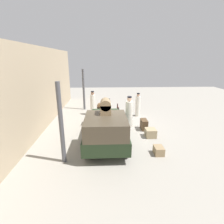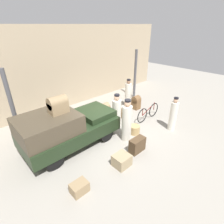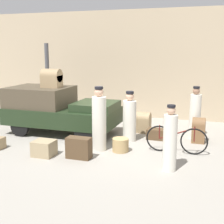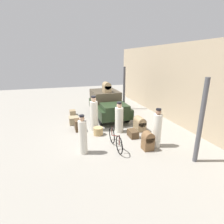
{
  "view_description": "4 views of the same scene",
  "coord_description": "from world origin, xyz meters",
  "px_view_note": "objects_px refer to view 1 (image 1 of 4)",
  "views": [
    {
      "loc": [
        -9.28,
        0.61,
        3.86
      ],
      "look_at": [
        0.2,
        0.2,
        0.95
      ],
      "focal_mm": 28.0,
      "sensor_mm": 36.0,
      "label": 1
    },
    {
      "loc": [
        -4.61,
        -4.91,
        4.49
      ],
      "look_at": [
        0.2,
        0.2,
        0.95
      ],
      "focal_mm": 28.0,
      "sensor_mm": 36.0,
      "label": 2
    },
    {
      "loc": [
        3.26,
        -8.93,
        2.94
      ],
      "look_at": [
        0.2,
        0.2,
        0.95
      ],
      "focal_mm": 50.0,
      "sensor_mm": 36.0,
      "label": 3
    },
    {
      "loc": [
        8.68,
        -2.48,
        3.71
      ],
      "look_at": [
        0.2,
        0.2,
        0.95
      ],
      "focal_mm": 28.0,
      "sensor_mm": 36.0,
      "label": 4
    }
  ],
  "objects_px": {
    "bicycle": "(118,111)",
    "suitcase_tan_flat": "(144,125)",
    "truck": "(106,128)",
    "trunk_barrel_dark": "(89,118)",
    "trunk_wicker_pale": "(101,118)",
    "porter_lifting_near_truck": "(138,106)",
    "wicker_basket": "(126,121)",
    "porter_standing_middle": "(93,104)",
    "trunk_umber_medium": "(159,150)",
    "porter_carrying_trunk": "(129,114)",
    "trunk_on_truck_roof": "(106,107)",
    "suitcase_small_leather": "(151,133)",
    "conductor_in_dark_uniform": "(108,113)",
    "trunk_large_brown": "(100,109)"
  },
  "relations": [
    {
      "from": "truck",
      "to": "trunk_wicker_pale",
      "type": "height_order",
      "value": "truck"
    },
    {
      "from": "bicycle",
      "to": "trunk_barrel_dark",
      "type": "distance_m",
      "value": 2.38
    },
    {
      "from": "conductor_in_dark_uniform",
      "to": "trunk_large_brown",
      "type": "height_order",
      "value": "conductor_in_dark_uniform"
    },
    {
      "from": "trunk_barrel_dark",
      "to": "porter_carrying_trunk",
      "type": "bearing_deg",
      "value": -106.61
    },
    {
      "from": "wicker_basket",
      "to": "porter_lifting_near_truck",
      "type": "bearing_deg",
      "value": -32.38
    },
    {
      "from": "porter_standing_middle",
      "to": "trunk_umber_medium",
      "type": "bearing_deg",
      "value": -150.86
    },
    {
      "from": "porter_lifting_near_truck",
      "to": "trunk_barrel_dark",
      "type": "distance_m",
      "value": 3.58
    },
    {
      "from": "porter_standing_middle",
      "to": "suitcase_small_leather",
      "type": "bearing_deg",
      "value": -140.27
    },
    {
      "from": "wicker_basket",
      "to": "trunk_barrel_dark",
      "type": "bearing_deg",
      "value": 88.43
    },
    {
      "from": "porter_carrying_trunk",
      "to": "porter_lifting_near_truck",
      "type": "height_order",
      "value": "porter_carrying_trunk"
    },
    {
      "from": "bicycle",
      "to": "suitcase_tan_flat",
      "type": "xyz_separation_m",
      "value": [
        -2.44,
        -1.28,
        -0.1
      ]
    },
    {
      "from": "bicycle",
      "to": "porter_lifting_near_truck",
      "type": "relative_size",
      "value": 1.07
    },
    {
      "from": "bicycle",
      "to": "suitcase_tan_flat",
      "type": "distance_m",
      "value": 2.76
    },
    {
      "from": "wicker_basket",
      "to": "trunk_on_truck_roof",
      "type": "bearing_deg",
      "value": 156.07
    },
    {
      "from": "porter_carrying_trunk",
      "to": "porter_standing_middle",
      "type": "xyz_separation_m",
      "value": [
        2.54,
        2.21,
        -0.07
      ]
    },
    {
      "from": "trunk_barrel_dark",
      "to": "trunk_on_truck_roof",
      "type": "distance_m",
      "value": 3.47
    },
    {
      "from": "conductor_in_dark_uniform",
      "to": "bicycle",
      "type": "bearing_deg",
      "value": -24.94
    },
    {
      "from": "porter_standing_middle",
      "to": "porter_lifting_near_truck",
      "type": "relative_size",
      "value": 1.05
    },
    {
      "from": "truck",
      "to": "wicker_basket",
      "type": "xyz_separation_m",
      "value": [
        2.71,
        -1.28,
        -0.67
      ]
    },
    {
      "from": "wicker_basket",
      "to": "porter_standing_middle",
      "type": "xyz_separation_m",
      "value": [
        1.91,
        2.15,
        0.59
      ]
    },
    {
      "from": "porter_carrying_trunk",
      "to": "trunk_barrel_dark",
      "type": "bearing_deg",
      "value": 73.39
    },
    {
      "from": "trunk_barrel_dark",
      "to": "trunk_wicker_pale",
      "type": "xyz_separation_m",
      "value": [
        0.69,
        -0.7,
        -0.2
      ]
    },
    {
      "from": "porter_lifting_near_truck",
      "to": "trunk_on_truck_roof",
      "type": "distance_m",
      "value": 5.1
    },
    {
      "from": "bicycle",
      "to": "porter_standing_middle",
      "type": "height_order",
      "value": "porter_standing_middle"
    },
    {
      "from": "porter_lifting_near_truck",
      "to": "trunk_wicker_pale",
      "type": "relative_size",
      "value": 2.69
    },
    {
      "from": "trunk_barrel_dark",
      "to": "trunk_umber_medium",
      "type": "relative_size",
      "value": 1.43
    },
    {
      "from": "bicycle",
      "to": "porter_lifting_near_truck",
      "type": "bearing_deg",
      "value": -89.86
    },
    {
      "from": "truck",
      "to": "trunk_barrel_dark",
      "type": "distance_m",
      "value": 2.98
    },
    {
      "from": "trunk_umber_medium",
      "to": "suitcase_small_leather",
      "type": "bearing_deg",
      "value": -3.03
    },
    {
      "from": "bicycle",
      "to": "porter_lifting_near_truck",
      "type": "height_order",
      "value": "porter_lifting_near_truck"
    },
    {
      "from": "trunk_large_brown",
      "to": "wicker_basket",
      "type": "bearing_deg",
      "value": -141.47
    },
    {
      "from": "trunk_on_truck_roof",
      "to": "trunk_umber_medium",
      "type": "bearing_deg",
      "value": -108.23
    },
    {
      "from": "wicker_basket",
      "to": "suitcase_tan_flat",
      "type": "relative_size",
      "value": 0.71
    },
    {
      "from": "trunk_barrel_dark",
      "to": "suitcase_tan_flat",
      "type": "bearing_deg",
      "value": -107.05
    },
    {
      "from": "porter_carrying_trunk",
      "to": "trunk_umber_medium",
      "type": "height_order",
      "value": "porter_carrying_trunk"
    },
    {
      "from": "truck",
      "to": "porter_carrying_trunk",
      "type": "height_order",
      "value": "porter_carrying_trunk"
    },
    {
      "from": "porter_lifting_near_truck",
      "to": "trunk_wicker_pale",
      "type": "xyz_separation_m",
      "value": [
        -0.79,
        2.54,
        -0.58
      ]
    },
    {
      "from": "wicker_basket",
      "to": "trunk_umber_medium",
      "type": "height_order",
      "value": "wicker_basket"
    },
    {
      "from": "wicker_basket",
      "to": "suitcase_tan_flat",
      "type": "bearing_deg",
      "value": -135.43
    },
    {
      "from": "truck",
      "to": "bicycle",
      "type": "distance_m",
      "value": 4.36
    },
    {
      "from": "wicker_basket",
      "to": "trunk_on_truck_roof",
      "type": "relative_size",
      "value": 0.72
    },
    {
      "from": "wicker_basket",
      "to": "porter_carrying_trunk",
      "type": "xyz_separation_m",
      "value": [
        -0.63,
        -0.06,
        0.66
      ]
    },
    {
      "from": "truck",
      "to": "trunk_barrel_dark",
      "type": "relative_size",
      "value": 5.24
    },
    {
      "from": "porter_carrying_trunk",
      "to": "suitcase_tan_flat",
      "type": "relative_size",
      "value": 2.8
    },
    {
      "from": "porter_carrying_trunk",
      "to": "trunk_wicker_pale",
      "type": "bearing_deg",
      "value": 49.64
    },
    {
      "from": "wicker_basket",
      "to": "porter_carrying_trunk",
      "type": "height_order",
      "value": "porter_carrying_trunk"
    },
    {
      "from": "trunk_large_brown",
      "to": "trunk_on_truck_roof",
      "type": "bearing_deg",
      "value": -175.74
    },
    {
      "from": "bicycle",
      "to": "trunk_umber_medium",
      "type": "height_order",
      "value": "bicycle"
    },
    {
      "from": "porter_carrying_trunk",
      "to": "trunk_wicker_pale",
      "type": "height_order",
      "value": "porter_carrying_trunk"
    },
    {
      "from": "porter_carrying_trunk",
      "to": "trunk_on_truck_roof",
      "type": "distance_m",
      "value": 2.83
    }
  ]
}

